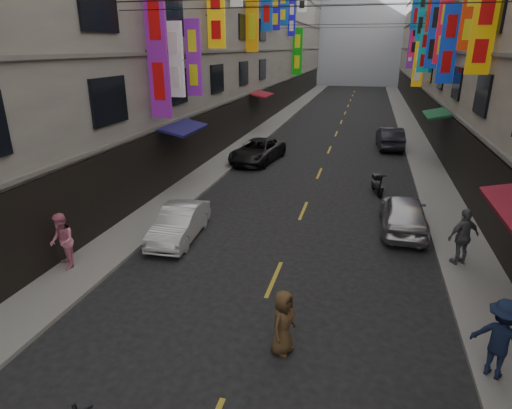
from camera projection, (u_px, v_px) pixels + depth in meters
The scene contains 17 objects.
sidewalk_left at pixel (265, 130), 36.26m from camera, with size 2.00×90.00×0.12m, color slate.
sidewalk_right at pixel (414, 137), 33.45m from camera, with size 2.00×90.00×0.12m, color slate.
building_row_left at pixel (193, 10), 34.40m from camera, with size 10.14×90.00×19.00m.
haze_block at pixel (362, 21), 76.46m from camera, with size 18.00×8.00×22.00m, color silver.
shop_signage at pixel (334, 2), 25.62m from camera, with size 14.00×55.00×12.23m.
street_awnings at pixel (285, 132), 19.60m from camera, with size 13.99×35.20×0.41m.
overhead_cables at pixel (329, 1), 20.93m from camera, with size 14.00×38.04×1.24m.
lane_markings at pixel (333, 141), 32.15m from camera, with size 0.12×80.20×0.01m.
scooter_far_right at pixel (377, 184), 20.59m from camera, with size 0.66×1.78×1.14m.
car_left_mid at pixel (179, 223), 15.65m from camera, with size 1.30×3.72×1.23m, color silver.
car_left_far at pixel (258, 151), 26.19m from camera, with size 2.26×4.89×1.36m, color black.
car_right_mid at pixel (404, 213), 16.33m from camera, with size 1.67×4.14×1.41m, color silver.
car_right_far at pixel (390, 138), 29.66m from camera, with size 1.56×4.47×1.47m, color #24232B.
pedestrian_lfar at pixel (62, 241), 13.23m from camera, with size 0.88×0.60×1.80m, color pink.
pedestrian_rnear at pixel (501, 339), 8.80m from camera, with size 1.17×0.60×1.81m, color #131A34.
pedestrian_rfar at pixel (463, 237), 13.47m from camera, with size 1.10×0.62×1.87m, color slate.
pedestrian_crossing at pixel (283, 322), 9.71m from camera, with size 0.77×0.53×1.58m, color brown.
Camera 1 is at (2.33, 6.75, 6.68)m, focal length 30.00 mm.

